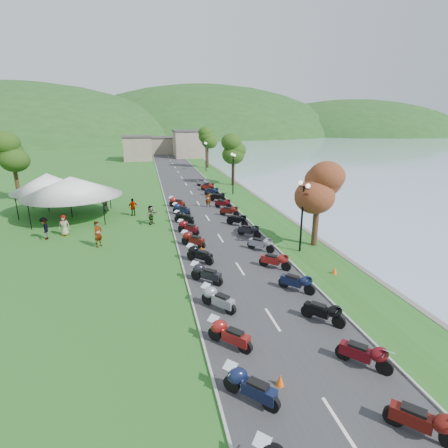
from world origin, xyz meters
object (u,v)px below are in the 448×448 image
vendor_tent_main (73,198)px  pedestrian_b (106,211)px  pedestrian_c (46,239)px  pedestrian_a (99,246)px

vendor_tent_main → pedestrian_b: size_ratio=3.98×
vendor_tent_main → pedestrian_c: size_ratio=3.41×
pedestrian_b → vendor_tent_main: bearing=21.7°
pedestrian_b → pedestrian_c: bearing=48.8°
pedestrian_a → vendor_tent_main: bearing=60.5°
vendor_tent_main → pedestrian_a: vendor_tent_main is taller
pedestrian_a → pedestrian_c: size_ratio=1.11×
pedestrian_a → pedestrian_b: pedestrian_a is taller
pedestrian_a → pedestrian_c: 5.05m
vendor_tent_main → pedestrian_b: vendor_tent_main is taller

